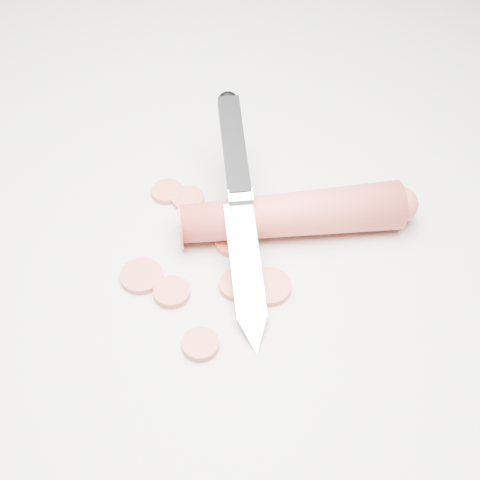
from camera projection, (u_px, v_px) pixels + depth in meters
The scene contains 11 objects.
ground at pixel (231, 227), 0.63m from camera, with size 2.40×2.40×0.00m, color beige.
carrot at pixel (292, 214), 0.60m from camera, with size 0.04×0.04×0.20m, color #D24138.
carrot_slice_0 at pixel (142, 276), 0.58m from camera, with size 0.04×0.04×0.01m, color #D14F3B.
carrot_slice_1 at pixel (232, 243), 0.61m from camera, with size 0.03×0.03×0.01m, color #D14F3B.
carrot_slice_2 at pixel (172, 292), 0.57m from camera, with size 0.03×0.03×0.01m, color #D14F3B.
carrot_slice_3 at pixel (238, 284), 0.58m from camera, with size 0.03×0.03×0.01m, color #D14F3B.
carrot_slice_4 at pixel (268, 287), 0.58m from camera, with size 0.04×0.04×0.01m, color #D14F3B.
carrot_slice_5 at pixel (188, 199), 0.65m from camera, with size 0.03×0.03×0.01m, color #D14F3B.
carrot_slice_6 at pixel (200, 344), 0.54m from camera, with size 0.03×0.03×0.01m, color #D14F3B.
carrot_slice_7 at pixel (167, 192), 0.65m from camera, with size 0.03×0.03×0.01m, color #D14F3B.
kitchen_knife at pixel (242, 210), 0.58m from camera, with size 0.19×0.19×0.09m, color silver, non-canonical shape.
Camera 1 is at (0.27, -0.33, 0.46)m, focal length 50.00 mm.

